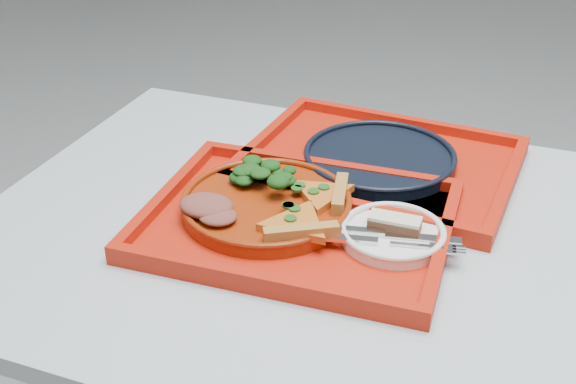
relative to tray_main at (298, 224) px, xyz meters
The scene contains 13 objects.
table 0.32m from the tray_main, ahead, with size 1.60×0.80×0.75m.
tray_main is the anchor object (origin of this frame).
tray_far 0.23m from the tray_main, 72.94° to the left, with size 0.45×0.35×0.01m, color #B11A09.
dinner_plate 0.06m from the tray_main, 169.70° to the left, with size 0.26×0.26×0.02m, color maroon.
side_plate 0.15m from the tray_main, ahead, with size 0.15×0.15×0.01m, color white.
navy_plate 0.23m from the tray_main, 72.94° to the left, with size 0.26×0.26×0.02m, color black.
pizza_slice_a 0.06m from the tray_main, 71.51° to the right, with size 0.12×0.10×0.02m, color orange, non-canonical shape.
pizza_slice_b 0.06m from the tray_main, 66.76° to the left, with size 0.11×0.10×0.02m, color orange, non-canonical shape.
salad_heap 0.11m from the tray_main, 141.49° to the left, with size 0.09×0.08×0.04m, color black.
meat_portion 0.14m from the tray_main, 157.08° to the right, with size 0.08×0.07×0.02m, color brown.
dessert_bar 0.15m from the tray_main, ahead, with size 0.07×0.03×0.02m.
knife 0.15m from the tray_main, ahead, with size 0.18×0.02×0.01m, color silver.
fork 0.15m from the tray_main, 13.08° to the right, with size 0.18×0.02×0.01m, color silver.
Camera 1 is at (-0.00, -0.87, 1.35)m, focal length 45.00 mm.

